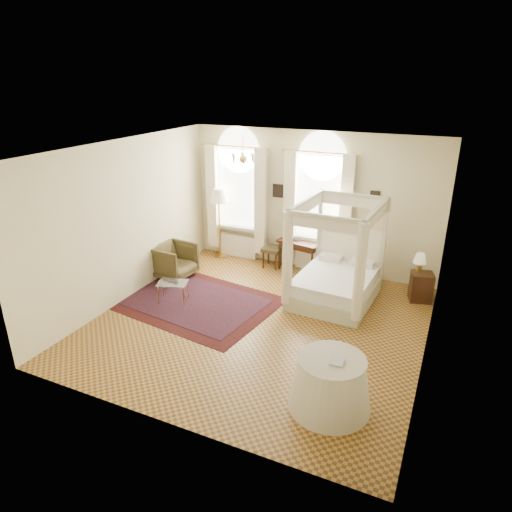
# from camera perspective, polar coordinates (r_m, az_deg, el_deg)

# --- Properties ---
(ground) EXTENTS (6.00, 6.00, 0.00)m
(ground) POSITION_cam_1_polar(r_m,az_deg,el_deg) (8.89, 0.40, -8.32)
(ground) COLOR #A57130
(ground) RESTS_ON ground
(room_walls) EXTENTS (6.00, 6.00, 6.00)m
(room_walls) POSITION_cam_1_polar(r_m,az_deg,el_deg) (8.08, 0.43, 3.91)
(room_walls) COLOR beige
(room_walls) RESTS_ON ground
(window_left) EXTENTS (1.62, 0.27, 3.29)m
(window_left) POSITION_cam_1_polar(r_m,az_deg,el_deg) (11.49, -2.36, 6.82)
(window_left) COLOR white
(window_left) RESTS_ON room_walls
(window_right) EXTENTS (1.62, 0.27, 3.29)m
(window_right) POSITION_cam_1_polar(r_m,az_deg,el_deg) (10.73, 7.75, 5.54)
(window_right) COLOR white
(window_right) RESTS_ON room_walls
(chandelier) EXTENTS (0.51, 0.45, 0.50)m
(chandelier) POSITION_cam_1_polar(r_m,az_deg,el_deg) (9.28, -1.62, 12.17)
(chandelier) COLOR gold
(chandelier) RESTS_ON room_walls
(wall_pictures) EXTENTS (2.54, 0.03, 0.39)m
(wall_pictures) POSITION_cam_1_polar(r_m,az_deg,el_deg) (10.75, 7.43, 7.81)
(wall_pictures) COLOR black
(wall_pictures) RESTS_ON room_walls
(canopy_bed) EXTENTS (1.70, 2.04, 2.11)m
(canopy_bed) POSITION_cam_1_polar(r_m,az_deg,el_deg) (9.65, 9.87, -2.89)
(canopy_bed) COLOR #BCBD99
(canopy_bed) RESTS_ON ground
(nightstand) EXTENTS (0.52, 0.49, 0.62)m
(nightstand) POSITION_cam_1_polar(r_m,az_deg,el_deg) (10.18, 19.93, -3.64)
(nightstand) COLOR #321C0D
(nightstand) RESTS_ON ground
(nightstand_lamp) EXTENTS (0.27, 0.27, 0.39)m
(nightstand_lamp) POSITION_cam_1_polar(r_m,az_deg,el_deg) (10.06, 19.82, -0.40)
(nightstand_lamp) COLOR gold
(nightstand_lamp) RESTS_ON nightstand
(writing_desk) EXTENTS (1.11, 0.72, 0.77)m
(writing_desk) POSITION_cam_1_polar(r_m,az_deg,el_deg) (10.94, 5.53, 1.36)
(writing_desk) COLOR #321C0D
(writing_desk) RESTS_ON ground
(laptop) EXTENTS (0.34, 0.27, 0.02)m
(laptop) POSITION_cam_1_polar(r_m,az_deg,el_deg) (10.99, 4.94, 2.17)
(laptop) COLOR black
(laptop) RESTS_ON writing_desk
(stool) EXTENTS (0.45, 0.45, 0.51)m
(stool) POSITION_cam_1_polar(r_m,az_deg,el_deg) (11.18, 2.04, 0.67)
(stool) COLOR #3F351B
(stool) RESTS_ON ground
(armchair) EXTENTS (0.96, 0.94, 0.81)m
(armchair) POSITION_cam_1_polar(r_m,az_deg,el_deg) (10.80, -10.28, -0.59)
(armchair) COLOR #463C1E
(armchair) RESTS_ON ground
(coffee_table) EXTENTS (0.72, 0.61, 0.42)m
(coffee_table) POSITION_cam_1_polar(r_m,az_deg,el_deg) (9.68, -10.36, -3.50)
(coffee_table) COLOR white
(coffee_table) RESTS_ON ground
(floor_lamp) EXTENTS (0.47, 0.47, 1.81)m
(floor_lamp) POSITION_cam_1_polar(r_m,az_deg,el_deg) (11.52, -4.65, 7.10)
(floor_lamp) COLOR gold
(floor_lamp) RESTS_ON ground
(oriental_rug) EXTENTS (3.63, 2.83, 0.01)m
(oriental_rug) POSITION_cam_1_polar(r_m,az_deg,el_deg) (9.74, -7.80, -5.63)
(oriental_rug) COLOR #41100F
(oriental_rug) RESTS_ON ground
(side_table) EXTENTS (1.18, 1.18, 0.81)m
(side_table) POSITION_cam_1_polar(r_m,az_deg,el_deg) (6.77, 9.28, -15.44)
(side_table) COLOR beige
(side_table) RESTS_ON ground
(book) EXTENTS (0.19, 0.25, 0.02)m
(book) POSITION_cam_1_polar(r_m,az_deg,el_deg) (6.50, 9.32, -12.67)
(book) COLOR black
(book) RESTS_ON side_table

